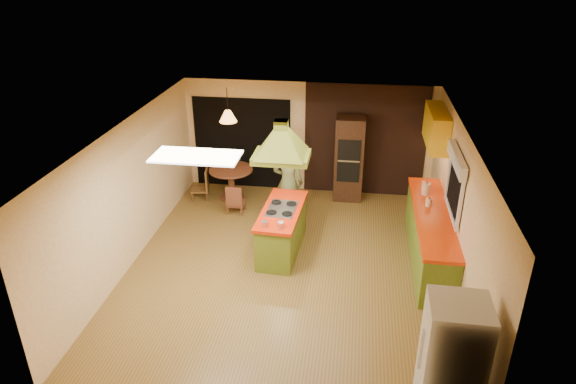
# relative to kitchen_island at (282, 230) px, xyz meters

# --- Properties ---
(ground) EXTENTS (6.50, 6.50, 0.00)m
(ground) POSITION_rel_kitchen_island_xyz_m (0.18, -0.52, -0.43)
(ground) COLOR olive
(ground) RESTS_ON ground
(room_walls) EXTENTS (5.50, 6.50, 6.50)m
(room_walls) POSITION_rel_kitchen_island_xyz_m (0.18, -0.52, 0.82)
(room_walls) COLOR #F8E2B2
(room_walls) RESTS_ON ground
(ceiling_plane) EXTENTS (6.50, 6.50, 0.00)m
(ceiling_plane) POSITION_rel_kitchen_island_xyz_m (0.18, -0.52, 2.07)
(ceiling_plane) COLOR silver
(ceiling_plane) RESTS_ON room_walls
(brick_panel) EXTENTS (2.64, 0.03, 2.50)m
(brick_panel) POSITION_rel_kitchen_island_xyz_m (1.43, 2.71, 0.82)
(brick_panel) COLOR #381E14
(brick_panel) RESTS_ON ground
(nook_opening) EXTENTS (2.20, 0.03, 2.10)m
(nook_opening) POSITION_rel_kitchen_island_xyz_m (-1.32, 2.71, 0.62)
(nook_opening) COLOR black
(nook_opening) RESTS_ON ground
(right_counter) EXTENTS (0.62, 3.05, 0.92)m
(right_counter) POSITION_rel_kitchen_island_xyz_m (2.63, 0.08, 0.03)
(right_counter) COLOR olive
(right_counter) RESTS_ON ground
(upper_cabinets) EXTENTS (0.34, 1.40, 0.70)m
(upper_cabinets) POSITION_rel_kitchen_island_xyz_m (2.75, 1.68, 1.52)
(upper_cabinets) COLOR yellow
(upper_cabinets) RESTS_ON room_walls
(window_right) EXTENTS (0.12, 1.35, 1.06)m
(window_right) POSITION_rel_kitchen_island_xyz_m (2.88, -0.12, 1.34)
(window_right) COLOR black
(window_right) RESTS_ON room_walls
(fluor_panel) EXTENTS (1.20, 0.60, 0.03)m
(fluor_panel) POSITION_rel_kitchen_island_xyz_m (-0.92, -1.72, 2.05)
(fluor_panel) COLOR white
(fluor_panel) RESTS_ON ceiling_plane
(kitchen_island) EXTENTS (0.78, 1.73, 0.87)m
(kitchen_island) POSITION_rel_kitchen_island_xyz_m (0.00, 0.00, 0.00)
(kitchen_island) COLOR olive
(kitchen_island) RESTS_ON ground
(range_hood) EXTENTS (0.96, 0.69, 0.78)m
(range_hood) POSITION_rel_kitchen_island_xyz_m (-0.00, 0.00, 1.82)
(range_hood) COLOR olive
(range_hood) RESTS_ON ceiling_plane
(man) EXTENTS (0.62, 0.42, 1.67)m
(man) POSITION_rel_kitchen_island_xyz_m (-0.05, 1.20, 0.40)
(man) COLOR #555D31
(man) RESTS_ON ground
(refrigerator) EXTENTS (0.68, 0.65, 1.63)m
(refrigerator) POSITION_rel_kitchen_island_xyz_m (2.46, -3.40, 0.38)
(refrigerator) COLOR white
(refrigerator) RESTS_ON ground
(wall_oven) EXTENTS (0.62, 0.60, 1.87)m
(wall_oven) POSITION_rel_kitchen_island_xyz_m (1.12, 2.42, 0.50)
(wall_oven) COLOR #402514
(wall_oven) RESTS_ON ground
(dining_table) EXTENTS (0.95, 0.95, 0.72)m
(dining_table) POSITION_rel_kitchen_island_xyz_m (-1.43, 2.01, 0.07)
(dining_table) COLOR brown
(dining_table) RESTS_ON ground
(chair_left) EXTENTS (0.44, 0.44, 0.70)m
(chair_left) POSITION_rel_kitchen_island_xyz_m (-2.13, 1.91, -0.08)
(chair_left) COLOR brown
(chair_left) RESTS_ON ground
(chair_near) EXTENTS (0.36, 0.36, 0.65)m
(chair_near) POSITION_rel_kitchen_island_xyz_m (-1.18, 1.36, -0.11)
(chair_near) COLOR brown
(chair_near) RESTS_ON ground
(pendant_lamp) EXTENTS (0.43, 0.43, 0.24)m
(pendant_lamp) POSITION_rel_kitchen_island_xyz_m (-1.43, 2.01, 1.47)
(pendant_lamp) COLOR #FF9E3F
(pendant_lamp) RESTS_ON ceiling_plane
(canister_large) EXTENTS (0.17, 0.17, 0.23)m
(canister_large) POSITION_rel_kitchen_island_xyz_m (2.58, 0.83, 0.60)
(canister_large) COLOR #F4E3C4
(canister_large) RESTS_ON right_counter
(canister_medium) EXTENTS (0.14, 0.14, 0.18)m
(canister_medium) POSITION_rel_kitchen_island_xyz_m (2.58, 1.01, 0.58)
(canister_medium) COLOR beige
(canister_medium) RESTS_ON right_counter
(canister_small) EXTENTS (0.14, 0.14, 0.15)m
(canister_small) POSITION_rel_kitchen_island_xyz_m (2.58, 0.35, 0.56)
(canister_small) COLOR #F5E5C5
(canister_small) RESTS_ON right_counter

